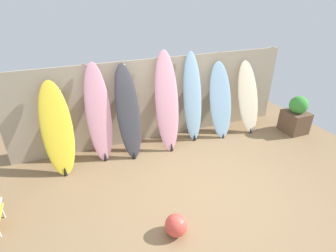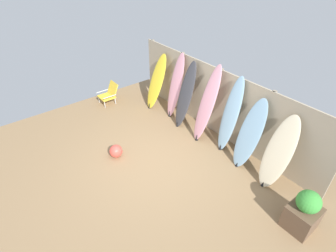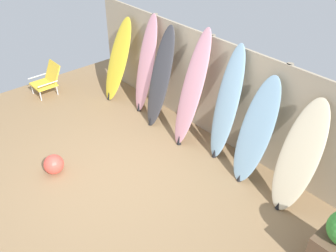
# 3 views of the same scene
# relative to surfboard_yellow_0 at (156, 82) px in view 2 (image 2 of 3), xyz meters

# --- Properties ---
(ground) EXTENTS (7.68, 7.68, 0.00)m
(ground) POSITION_rel_surfboard_yellow_0_xyz_m (2.07, -1.56, -0.81)
(ground) COLOR #8E704C
(fence_back) EXTENTS (6.08, 0.11, 1.80)m
(fence_back) POSITION_rel_surfboard_yellow_0_xyz_m (2.07, 0.44, 0.09)
(fence_back) COLOR tan
(fence_back) RESTS_ON ground
(surfboard_yellow_0) EXTENTS (0.54, 0.70, 1.64)m
(surfboard_yellow_0) POSITION_rel_surfboard_yellow_0_xyz_m (0.00, 0.00, 0.00)
(surfboard_yellow_0) COLOR yellow
(surfboard_yellow_0) RESTS_ON ground
(surfboard_pink_1) EXTENTS (0.49, 0.52, 1.87)m
(surfboard_pink_1) POSITION_rel_surfboard_yellow_0_xyz_m (0.76, 0.12, 0.11)
(surfboard_pink_1) COLOR pink
(surfboard_pink_1) RESTS_ON ground
(surfboard_charcoal_2) EXTENTS (0.47, 0.61, 1.82)m
(surfboard_charcoal_2) POSITION_rel_surfboard_yellow_0_xyz_m (1.31, 0.02, 0.09)
(surfboard_charcoal_2) COLOR #38383D
(surfboard_charcoal_2) RESTS_ON ground
(surfboard_pink_3) EXTENTS (0.55, 0.68, 1.99)m
(surfboard_pink_3) POSITION_rel_surfboard_yellow_0_xyz_m (2.11, 0.02, 0.18)
(surfboard_pink_3) COLOR pink
(surfboard_pink_3) RESTS_ON ground
(surfboard_skyblue_4) EXTENTS (0.43, 0.47, 1.90)m
(surfboard_skyblue_4) POSITION_rel_surfboard_yellow_0_xyz_m (2.75, 0.16, 0.13)
(surfboard_skyblue_4) COLOR #8CB7D6
(surfboard_skyblue_4) RESTS_ON ground
(surfboard_skyblue_5) EXTENTS (0.56, 0.60, 1.65)m
(surfboard_skyblue_5) POSITION_rel_surfboard_yellow_0_xyz_m (3.41, 0.07, 0.01)
(surfboard_skyblue_5) COLOR #8CB7D6
(surfboard_skyblue_5) RESTS_ON ground
(surfboard_cream_6) EXTENTS (0.55, 0.63, 1.60)m
(surfboard_cream_6) POSITION_rel_surfboard_yellow_0_xyz_m (4.14, 0.06, -0.01)
(surfboard_cream_6) COLOR beige
(surfboard_cream_6) RESTS_ON ground
(beach_chair) EXTENTS (0.50, 0.57, 0.64)m
(beach_chair) POSITION_rel_surfboard_yellow_0_xyz_m (-1.10, -1.08, -0.48)
(beach_chair) COLOR silver
(beach_chair) RESTS_ON ground
(planter_box) EXTENTS (0.49, 0.53, 0.88)m
(planter_box) POSITION_rel_surfboard_yellow_0_xyz_m (5.13, -0.52, -0.41)
(planter_box) COLOR brown
(planter_box) RESTS_ON ground
(beach_ball) EXTENTS (0.32, 0.32, 0.32)m
(beach_ball) POSITION_rel_surfboard_yellow_0_xyz_m (1.37, -2.21, -0.65)
(beach_ball) COLOR #E54C3F
(beach_ball) RESTS_ON ground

